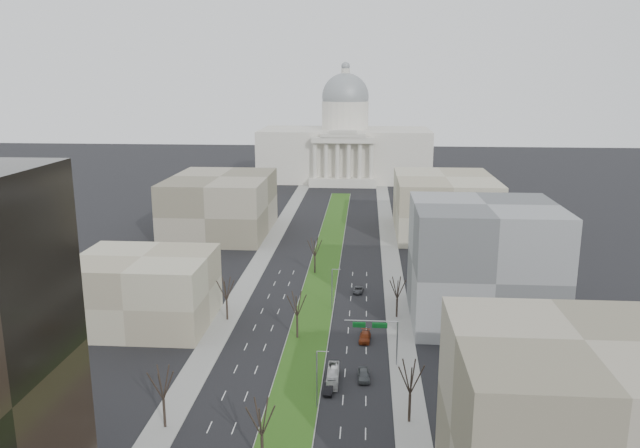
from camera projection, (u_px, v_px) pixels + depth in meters
The scene contains 25 objects.
ground at pixel (323, 274), 156.46m from camera, with size 600.00×600.00×0.00m, color black.
median at pixel (322, 275), 155.46m from camera, with size 8.00×222.03×0.20m.
sidewalk_left at pixel (233, 307), 133.46m from camera, with size 5.00×330.00×0.15m, color gray.
sidewalk_right at pixel (397, 312), 130.91m from camera, with size 5.00×330.00×0.15m, color gray.
capitol at pixel (345, 145), 297.88m from camera, with size 80.00×46.00×55.00m.
building_beige_left at pixel (144, 290), 123.29m from camera, with size 26.00×22.00×14.00m, color tan.
building_tan_right at pixel (574, 436), 66.13m from camera, with size 26.00×24.00×22.00m, color gray.
building_grey_right at pixel (483, 263), 124.05m from camera, with size 28.00×26.00×24.00m, color #5D5F62.
building_far_left at pixel (221, 205), 195.76m from camera, with size 30.00×40.00×18.00m, color gray.
building_far_right at pixel (444, 205), 195.51m from camera, with size 30.00×40.00×18.00m, color tan.
tree_left_mid at pixel (162, 382), 86.23m from camera, with size 5.40×5.40×9.72m.
tree_left_far at pixel (226, 288), 125.09m from camera, with size 5.28×5.28×9.50m.
tree_right_mid at pixel (411, 376), 87.58m from camera, with size 5.52×5.52×9.94m.
tree_right_far at pixel (397, 287), 126.54m from camera, with size 5.04×5.04×9.07m.
tree_median_a at pixel (261, 417), 77.36m from camera, with size 5.40×5.40×9.72m.
tree_median_b at pixel (297, 303), 116.18m from camera, with size 5.40×5.40×9.72m.
tree_median_c at pixel (315, 247), 155.00m from camera, with size 5.40×5.40×9.72m.
streetlamp_median_b at pixel (317, 378), 92.00m from camera, with size 1.90×0.20×9.16m.
streetlamp_median_c at pixel (332, 289), 130.82m from camera, with size 1.90×0.20×9.16m.
mast_arm_signs at pixel (381, 332), 105.58m from camera, with size 9.12×0.24×8.09m.
car_grey_near at pixel (364, 375), 101.59m from camera, with size 1.93×4.79×1.63m, color #484C4F.
car_black at pixel (329, 388), 97.64m from camera, with size 1.49×4.28×1.41m, color black.
car_red at pixel (365, 337), 116.59m from camera, with size 2.05×5.04×1.46m, color maroon.
car_grey_far at pixel (358, 290), 142.65m from camera, with size 2.07×4.48×1.25m, color #45464C.
box_van at pixel (333, 376), 100.78m from camera, with size 1.81×7.73×2.15m, color white.
Camera 1 is at (10.48, -29.03, 48.15)m, focal length 35.00 mm.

